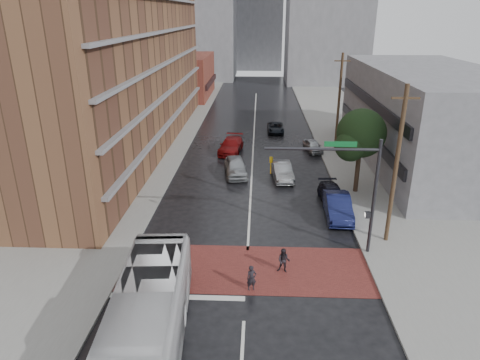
# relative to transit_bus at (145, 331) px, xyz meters

# --- Properties ---
(ground) EXTENTS (160.00, 160.00, 0.00)m
(ground) POSITION_rel_transit_bus_xyz_m (3.92, 6.78, -1.67)
(ground) COLOR black
(ground) RESTS_ON ground
(crosswalk) EXTENTS (14.00, 5.00, 0.02)m
(crosswalk) POSITION_rel_transit_bus_xyz_m (3.92, 7.28, -1.66)
(crosswalk) COLOR maroon
(crosswalk) RESTS_ON ground
(sidewalk_west) EXTENTS (9.00, 90.00, 0.15)m
(sidewalk_west) POSITION_rel_transit_bus_xyz_m (-7.58, 31.78, -1.59)
(sidewalk_west) COLOR gray
(sidewalk_west) RESTS_ON ground
(sidewalk_east) EXTENTS (9.00, 90.00, 0.15)m
(sidewalk_east) POSITION_rel_transit_bus_xyz_m (15.42, 31.78, -1.59)
(sidewalk_east) COLOR gray
(sidewalk_east) RESTS_ON ground
(apartment_block) EXTENTS (10.00, 44.00, 28.00)m
(apartment_block) POSITION_rel_transit_bus_xyz_m (-10.08, 30.78, 12.33)
(apartment_block) COLOR brown
(apartment_block) RESTS_ON ground
(storefront_west) EXTENTS (8.00, 16.00, 7.00)m
(storefront_west) POSITION_rel_transit_bus_xyz_m (-8.08, 60.78, 1.83)
(storefront_west) COLOR brown
(storefront_west) RESTS_ON ground
(building_east) EXTENTS (11.00, 26.00, 9.00)m
(building_east) POSITION_rel_transit_bus_xyz_m (20.42, 26.78, 2.83)
(building_east) COLOR gray
(building_east) RESTS_ON ground
(distant_tower_west) EXTENTS (18.00, 16.00, 32.00)m
(distant_tower_west) POSITION_rel_transit_bus_xyz_m (-10.08, 84.78, 14.33)
(distant_tower_west) COLOR gray
(distant_tower_west) RESTS_ON ground
(distant_tower_center) EXTENTS (12.00, 10.00, 24.00)m
(distant_tower_center) POSITION_rel_transit_bus_xyz_m (3.92, 101.78, 10.33)
(distant_tower_center) COLOR gray
(distant_tower_center) RESTS_ON ground
(street_tree) EXTENTS (4.20, 4.10, 6.90)m
(street_tree) POSITION_rel_transit_bus_xyz_m (12.43, 18.81, 3.07)
(street_tree) COLOR #332319
(street_tree) RESTS_ON ground
(signal_mast) EXTENTS (6.50, 0.30, 7.20)m
(signal_mast) POSITION_rel_transit_bus_xyz_m (9.76, 9.28, 3.07)
(signal_mast) COLOR #2D2D33
(signal_mast) RESTS_ON ground
(utility_pole_near) EXTENTS (1.60, 0.26, 10.00)m
(utility_pole_near) POSITION_rel_transit_bus_xyz_m (12.72, 10.78, 3.47)
(utility_pole_near) COLOR #473321
(utility_pole_near) RESTS_ON ground
(utility_pole_far) EXTENTS (1.60, 0.26, 10.00)m
(utility_pole_far) POSITION_rel_transit_bus_xyz_m (12.72, 30.78, 3.47)
(utility_pole_far) COLOR #473321
(utility_pole_far) RESTS_ON ground
(transit_bus) EXTENTS (3.70, 12.14, 3.33)m
(transit_bus) POSITION_rel_transit_bus_xyz_m (0.00, 0.00, 0.00)
(transit_bus) COLOR silver
(transit_bus) RESTS_ON ground
(pedestrian_a) EXTENTS (0.60, 0.49, 1.44)m
(pedestrian_a) POSITION_rel_transit_bus_xyz_m (4.23, 5.28, -0.95)
(pedestrian_a) COLOR black
(pedestrian_a) RESTS_ON ground
(pedestrian_b) EXTENTS (0.83, 0.71, 1.46)m
(pedestrian_b) POSITION_rel_transit_bus_xyz_m (6.00, 7.04, -0.93)
(pedestrian_b) COLOR black
(pedestrian_b) RESTS_ON ground
(car_travel_a) EXTENTS (2.51, 4.91, 1.60)m
(car_travel_a) POSITION_rel_transit_bus_xyz_m (2.47, 22.35, -0.87)
(car_travel_a) COLOR #A1A5A8
(car_travel_a) RESTS_ON ground
(car_travel_b) EXTENTS (2.05, 4.63, 1.48)m
(car_travel_b) POSITION_rel_transit_bus_xyz_m (6.58, 21.61, -0.93)
(car_travel_b) COLOR #999DA0
(car_travel_b) RESTS_ON ground
(car_travel_c) EXTENTS (2.68, 5.38, 1.50)m
(car_travel_c) POSITION_rel_transit_bus_xyz_m (1.61, 29.11, -0.92)
(car_travel_c) COLOR maroon
(car_travel_c) RESTS_ON ground
(suv_travel) EXTENTS (1.96, 4.21, 1.17)m
(suv_travel) POSITION_rel_transit_bus_xyz_m (6.54, 37.44, -1.08)
(suv_travel) COLOR black
(suv_travel) RESTS_ON ground
(car_parked_near) EXTENTS (1.85, 4.93, 1.61)m
(car_parked_near) POSITION_rel_transit_bus_xyz_m (10.21, 14.26, -0.86)
(car_parked_near) COLOR #121842
(car_parked_near) RESTS_ON ground
(car_parked_mid) EXTENTS (2.02, 4.42, 1.25)m
(car_parked_mid) POSITION_rel_transit_bus_xyz_m (10.22, 16.78, -1.04)
(car_parked_mid) COLOR black
(car_parked_mid) RESTS_ON ground
(car_parked_far) EXTENTS (2.11, 3.82, 1.23)m
(car_parked_far) POSITION_rel_transit_bus_xyz_m (10.22, 29.78, -1.05)
(car_parked_far) COLOR #A6AAAE
(car_parked_far) RESTS_ON ground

